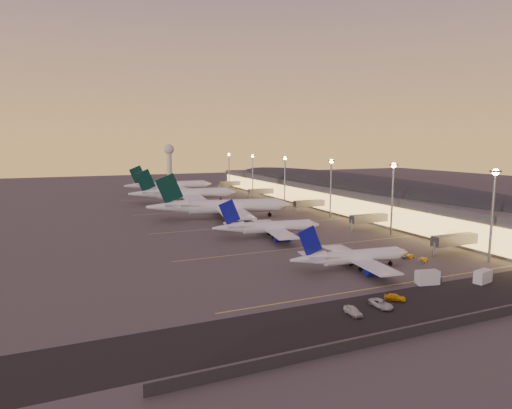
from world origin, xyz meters
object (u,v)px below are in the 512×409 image
at_px(baggage_tug_b, 422,261).
at_px(service_van_c, 381,304).
at_px(airliner_narrow_south, 351,257).
at_px(airliner_wide_mid, 184,194).
at_px(catering_truck_a, 429,278).
at_px(baggage_tug_c, 306,234).
at_px(radar_tower, 169,156).
at_px(service_van_b, 395,297).
at_px(airliner_wide_near, 221,207).
at_px(catering_truck_b, 483,277).
at_px(baggage_tug_d, 399,251).
at_px(service_van_a, 353,311).
at_px(airliner_wide_far, 170,186).
at_px(baggage_tug_a, 408,257).
at_px(airliner_narrow_north, 268,227).

bearing_deg(baggage_tug_b, service_van_c, -169.81).
bearing_deg(airliner_narrow_south, service_van_c, -106.97).
height_order(airliner_wide_mid, catering_truck_a, airliner_wide_mid).
bearing_deg(baggage_tug_c, radar_tower, 98.60).
xyz_separation_m(airliner_wide_mid, service_van_b, (4.18, -166.74, -4.21)).
relative_size(airliner_wide_near, catering_truck_b, 11.09).
xyz_separation_m(radar_tower, service_van_c, (-23.37, -314.93, -21.11)).
height_order(baggage_tug_c, catering_truck_b, catering_truck_b).
height_order(catering_truck_a, baggage_tug_d, catering_truck_a).
bearing_deg(service_van_a, baggage_tug_d, 42.44).
bearing_deg(baggage_tug_b, airliner_narrow_south, 149.07).
relative_size(radar_tower, baggage_tug_d, 9.44).
relative_size(airliner_wide_far, baggage_tug_a, 16.18).
bearing_deg(airliner_wide_far, catering_truck_a, -86.10).
distance_m(airliner_wide_near, baggage_tug_a, 88.95).
distance_m(service_van_a, service_van_c, 7.46).
bearing_deg(catering_truck_a, baggage_tug_c, 100.71).
xyz_separation_m(catering_truck_a, service_van_c, (-19.66, -7.21, -0.77)).
relative_size(radar_tower, baggage_tug_c, 8.23).
xyz_separation_m(airliner_wide_far, baggage_tug_a, (28.08, -193.46, -4.40)).
relative_size(baggage_tug_d, service_van_b, 0.79).
bearing_deg(service_van_b, catering_truck_b, -51.15).
distance_m(airliner_wide_mid, service_van_c, 168.61).
xyz_separation_m(airliner_wide_mid, radar_tower, (22.40, 146.37, 16.92)).
bearing_deg(catering_truck_b, service_van_b, 170.02).
xyz_separation_m(baggage_tug_c, catering_truck_a, (-0.40, -58.27, 1.02)).
xyz_separation_m(radar_tower, service_van_a, (-30.77, -315.87, -21.08)).
bearing_deg(service_van_b, baggage_tug_d, -6.40).
relative_size(baggage_tug_a, baggage_tug_b, 0.91).
relative_size(airliner_narrow_south, baggage_tug_a, 9.44).
relative_size(airliner_narrow_south, service_van_b, 7.87).
xyz_separation_m(radar_tower, catering_truck_a, (-3.71, -307.73, -20.34)).
bearing_deg(service_van_a, airliner_narrow_south, 58.03).
distance_m(airliner_narrow_north, airliner_wide_far, 152.21).
xyz_separation_m(airliner_narrow_north, service_van_a, (-13.60, -69.00, -2.81)).
distance_m(baggage_tug_c, service_van_a, 71.87).
relative_size(airliner_narrow_north, catering_truck_b, 6.81).
height_order(airliner_wide_near, catering_truck_b, airliner_wide_near).
bearing_deg(airliner_wide_near, service_van_b, -79.25).
relative_size(airliner_narrow_south, baggage_tug_b, 8.63).
height_order(airliner_narrow_south, baggage_tug_a, airliner_narrow_south).
height_order(catering_truck_a, service_van_a, catering_truck_a).
relative_size(airliner_wide_far, catering_truck_a, 9.59).
bearing_deg(airliner_narrow_north, airliner_wide_near, 102.08).
xyz_separation_m(airliner_wide_mid, baggage_tug_b, (31.15, -146.66, -4.45)).
relative_size(catering_truck_a, service_van_c, 1.12).
bearing_deg(baggage_tug_c, airliner_wide_mid, 109.85).
distance_m(airliner_narrow_south, radar_tower, 291.31).
xyz_separation_m(baggage_tug_b, baggage_tug_c, (-12.07, 43.57, 0.00)).
height_order(service_van_a, service_van_b, service_van_a).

